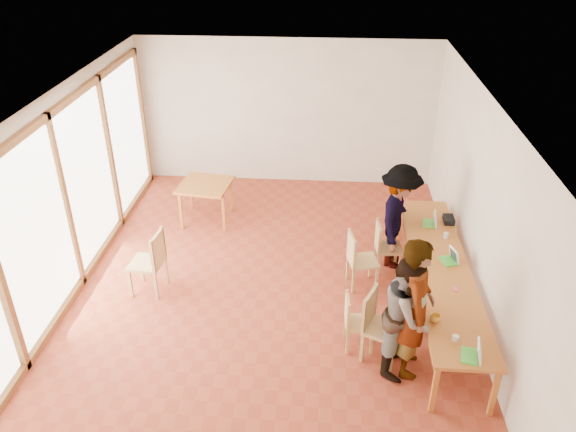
% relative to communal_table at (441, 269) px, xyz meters
% --- Properties ---
extents(ground, '(8.00, 8.00, 0.00)m').
position_rel_communal_table_xyz_m(ground, '(-2.50, 0.24, -0.70)').
color(ground, '#9F3F26').
rests_on(ground, ground).
extents(wall_back, '(6.00, 0.10, 3.00)m').
position_rel_communal_table_xyz_m(wall_back, '(-2.50, 4.24, 0.80)').
color(wall_back, silver).
rests_on(wall_back, ground).
extents(wall_right, '(0.10, 8.00, 3.00)m').
position_rel_communal_table_xyz_m(wall_right, '(0.50, 0.24, 0.80)').
color(wall_right, silver).
rests_on(wall_right, ground).
extents(window_wall, '(0.10, 8.00, 3.00)m').
position_rel_communal_table_xyz_m(window_wall, '(-5.46, 0.24, 0.80)').
color(window_wall, white).
rests_on(window_wall, ground).
extents(ceiling, '(6.00, 8.00, 0.04)m').
position_rel_communal_table_xyz_m(ceiling, '(-2.50, 0.24, 2.32)').
color(ceiling, white).
rests_on(ceiling, wall_back).
extents(communal_table, '(0.80, 4.00, 0.75)m').
position_rel_communal_table_xyz_m(communal_table, '(0.00, 0.00, 0.00)').
color(communal_table, '#CB6D2D').
rests_on(communal_table, ground).
extents(side_table, '(0.90, 0.90, 0.75)m').
position_rel_communal_table_xyz_m(side_table, '(-3.88, 2.39, -0.03)').
color(side_table, '#CB6D2D').
rests_on(side_table, ground).
extents(chair_near, '(0.60, 0.60, 0.52)m').
position_rel_communal_table_xyz_m(chair_near, '(-0.97, -1.02, -0.10)').
color(chair_near, tan).
rests_on(chair_near, ground).
extents(chair_mid, '(0.40, 0.40, 0.43)m').
position_rel_communal_table_xyz_m(chair_mid, '(-1.25, -0.88, -0.21)').
color(chair_mid, tan).
rests_on(chair_mid, ground).
extents(chair_far, '(0.51, 0.51, 0.49)m').
position_rel_communal_table_xyz_m(chair_far, '(-1.16, 0.50, -0.14)').
color(chair_far, tan).
rests_on(chair_far, ground).
extents(chair_empty, '(0.43, 0.43, 0.46)m').
position_rel_communal_table_xyz_m(chair_empty, '(-0.72, 0.97, -0.18)').
color(chair_empty, tan).
rests_on(chair_empty, ground).
extents(chair_spare, '(0.53, 0.53, 0.55)m').
position_rel_communal_table_xyz_m(chair_spare, '(-4.23, 0.15, -0.07)').
color(chair_spare, tan).
rests_on(chair_spare, ground).
extents(person_near, '(0.52, 0.74, 1.92)m').
position_rel_communal_table_xyz_m(person_near, '(-0.54, -1.22, 0.26)').
color(person_near, gray).
rests_on(person_near, ground).
extents(person_mid, '(0.85, 0.96, 1.64)m').
position_rel_communal_table_xyz_m(person_mid, '(-0.62, -1.19, 0.12)').
color(person_mid, gray).
rests_on(person_mid, ground).
extents(person_far, '(0.97, 1.29, 1.77)m').
position_rel_communal_table_xyz_m(person_far, '(-0.50, 1.16, 0.18)').
color(person_far, gray).
rests_on(person_far, ground).
extents(laptop_near, '(0.28, 0.30, 0.22)m').
position_rel_communal_table_xyz_m(laptop_near, '(0.07, -1.81, 0.11)').
color(laptop_near, '#48CC3A').
rests_on(laptop_near, communal_table).
extents(laptop_mid, '(0.28, 0.30, 0.21)m').
position_rel_communal_table_xyz_m(laptop_mid, '(0.15, 0.15, 0.11)').
color(laptop_mid, '#48CC3A').
rests_on(laptop_mid, communal_table).
extents(laptop_far, '(0.27, 0.29, 0.22)m').
position_rel_communal_table_xyz_m(laptop_far, '(0.04, 1.20, 0.11)').
color(laptop_far, '#48CC3A').
rests_on(laptop_far, communal_table).
extents(yellow_mug, '(0.14, 0.14, 0.10)m').
position_rel_communal_table_xyz_m(yellow_mug, '(-0.27, -1.20, 0.10)').
color(yellow_mug, yellow).
rests_on(yellow_mug, communal_table).
extents(green_bottle, '(0.07, 0.07, 0.28)m').
position_rel_communal_table_xyz_m(green_bottle, '(-0.26, 0.04, 0.19)').
color(green_bottle, '#1F7F41').
rests_on(green_bottle, communal_table).
extents(clear_glass, '(0.07, 0.07, 0.09)m').
position_rel_communal_table_xyz_m(clear_glass, '(0.19, 0.79, 0.09)').
color(clear_glass, silver).
rests_on(clear_glass, communal_table).
extents(condiment_cup, '(0.08, 0.08, 0.06)m').
position_rel_communal_table_xyz_m(condiment_cup, '(-0.08, -1.53, 0.08)').
color(condiment_cup, white).
rests_on(condiment_cup, communal_table).
extents(pink_phone, '(0.05, 0.10, 0.01)m').
position_rel_communal_table_xyz_m(pink_phone, '(0.10, -0.53, 0.05)').
color(pink_phone, '#F14870').
rests_on(pink_phone, communal_table).
extents(black_pouch, '(0.16, 0.26, 0.09)m').
position_rel_communal_table_xyz_m(black_pouch, '(0.32, 1.29, 0.09)').
color(black_pouch, black).
rests_on(black_pouch, communal_table).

